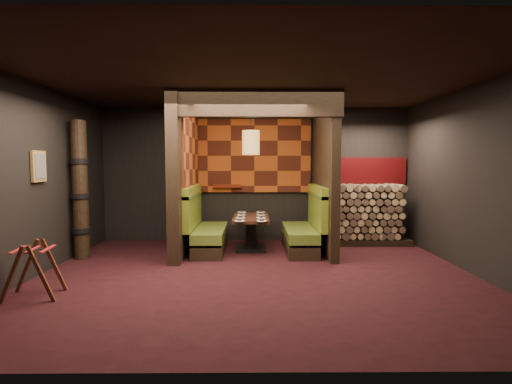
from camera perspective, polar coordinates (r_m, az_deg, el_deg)
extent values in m
cube|color=black|center=(6.06, 0.11, -11.93)|extent=(6.50, 5.50, 0.02)
cube|color=black|center=(5.94, 0.11, 15.74)|extent=(6.50, 5.50, 0.02)
cube|color=black|center=(8.58, -0.08, 2.54)|extent=(6.50, 0.02, 2.85)
cube|color=black|center=(3.07, 0.65, -0.42)|extent=(6.50, 0.02, 2.85)
cube|color=black|center=(6.64, -29.29, 1.53)|extent=(0.02, 5.50, 2.85)
cube|color=black|center=(6.70, 29.22, 1.55)|extent=(0.02, 5.50, 2.85)
cube|color=black|center=(7.58, -10.29, 2.26)|extent=(0.20, 2.20, 2.85)
cube|color=black|center=(7.64, 9.77, 2.28)|extent=(0.15, 2.10, 2.85)
cube|color=black|center=(6.59, -0.18, 12.56)|extent=(2.85, 0.18, 0.44)
cube|color=#953C13|center=(8.53, -0.25, 5.19)|extent=(2.40, 0.06, 1.55)
cube|color=#953C13|center=(7.73, -9.23, 5.46)|extent=(0.04, 1.85, 1.45)
cube|color=#5D1B0D|center=(8.50, -4.13, 0.86)|extent=(0.60, 0.12, 0.07)
cube|color=black|center=(7.67, -6.48, -7.58)|extent=(0.55, 1.60, 0.22)
cube|color=#4F6420|center=(7.62, -6.50, -5.74)|extent=(0.55, 1.60, 0.18)
cube|color=#6B6719|center=(7.61, -9.03, -2.82)|extent=(0.12, 1.60, 0.78)
cube|color=#4F6420|center=(7.57, -9.06, -0.19)|extent=(0.15, 1.60, 0.06)
cube|color=black|center=(7.68, 6.20, -7.57)|extent=(0.55, 1.60, 0.22)
cube|color=#4F6420|center=(7.63, 6.21, -5.73)|extent=(0.55, 1.60, 0.18)
cube|color=#6B6719|center=(7.62, 8.74, -2.80)|extent=(0.12, 1.60, 0.78)
cube|color=#4F6420|center=(7.59, 8.77, -0.18)|extent=(0.15, 1.60, 0.06)
cube|color=black|center=(7.72, -0.72, -8.08)|extent=(0.55, 0.55, 0.06)
cylinder|color=black|center=(7.67, -0.72, -6.14)|extent=(0.20, 0.20, 0.59)
cube|color=#351C12|center=(7.62, -0.72, -3.73)|extent=(0.68, 1.24, 0.06)
cylinder|color=white|center=(6.99, -2.37, -4.15)|extent=(0.18, 0.18, 0.01)
cube|color=black|center=(6.99, -2.37, -4.02)|extent=(0.07, 0.11, 0.02)
cylinder|color=white|center=(6.99, 0.82, -4.15)|extent=(0.18, 0.18, 0.01)
cube|color=black|center=(6.99, 0.82, -4.02)|extent=(0.07, 0.11, 0.02)
cylinder|color=white|center=(7.41, -2.24, -3.68)|extent=(0.18, 0.18, 0.01)
cube|color=black|center=(7.41, -2.24, -3.55)|extent=(0.07, 0.11, 0.02)
cylinder|color=white|center=(7.41, 0.76, -3.68)|extent=(0.18, 0.18, 0.01)
cube|color=black|center=(7.40, 0.76, -3.56)|extent=(0.07, 0.11, 0.02)
cylinder|color=white|center=(7.83, -2.13, -3.25)|extent=(0.18, 0.18, 0.01)
cube|color=black|center=(7.83, -2.13, -3.14)|extent=(0.07, 0.11, 0.02)
cylinder|color=white|center=(7.83, 0.71, -3.25)|extent=(0.18, 0.18, 0.01)
cube|color=black|center=(7.82, 0.71, -3.14)|extent=(0.07, 0.11, 0.02)
cylinder|color=white|center=(8.25, -2.03, -2.87)|extent=(0.18, 0.18, 0.01)
cube|color=black|center=(8.25, -2.03, -2.76)|extent=(0.07, 0.11, 0.02)
cylinder|color=white|center=(8.24, 0.67, -2.87)|extent=(0.18, 0.18, 0.01)
cube|color=black|center=(8.24, 0.67, -2.76)|extent=(0.07, 0.11, 0.02)
cylinder|color=olive|center=(7.51, -0.74, 7.05)|extent=(0.32, 0.32, 0.45)
sphere|color=#FFC672|center=(7.51, -0.74, 7.05)|extent=(0.18, 0.18, 0.18)
cylinder|color=black|center=(7.55, -0.74, 10.95)|extent=(0.02, 0.02, 0.58)
cube|color=olive|center=(6.71, -28.64, 3.24)|extent=(0.04, 0.36, 0.46)
cube|color=#3F3F3F|center=(6.70, -28.45, 3.25)|extent=(0.01, 0.27, 0.36)
cube|color=#451F13|center=(5.65, -31.62, -10.24)|extent=(0.33, 0.08, 0.74)
cube|color=#451F13|center=(5.52, -28.29, -10.45)|extent=(0.33, 0.08, 0.74)
cube|color=#451F13|center=(6.03, -29.93, -9.27)|extent=(0.33, 0.08, 0.74)
cube|color=#451F13|center=(5.91, -26.79, -9.43)|extent=(0.33, 0.08, 0.74)
cube|color=maroon|center=(5.78, -30.85, -7.08)|extent=(0.10, 0.46, 0.01)
cube|color=maroon|center=(5.72, -29.25, -7.15)|extent=(0.10, 0.46, 0.01)
cube|color=maroon|center=(5.66, -27.61, -7.21)|extent=(0.10, 0.46, 0.01)
cylinder|color=black|center=(7.55, -23.81, 0.25)|extent=(0.26, 0.26, 2.40)
cylinder|color=black|center=(7.63, -23.66, -5.00)|extent=(0.31, 0.31, 0.09)
cylinder|color=black|center=(7.56, -23.79, -0.50)|extent=(0.31, 0.31, 0.09)
cylinder|color=black|center=(7.53, -23.93, 4.05)|extent=(0.31, 0.31, 0.09)
cube|color=black|center=(8.65, 15.36, -6.70)|extent=(1.73, 0.70, 0.12)
cube|color=brown|center=(8.56, 15.44, -2.67)|extent=(1.73, 0.70, 1.10)
cube|color=maroon|center=(8.82, 14.96, 2.96)|extent=(1.83, 0.10, 0.56)
cube|color=black|center=(7.91, 10.08, 2.34)|extent=(0.08, 0.08, 2.85)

